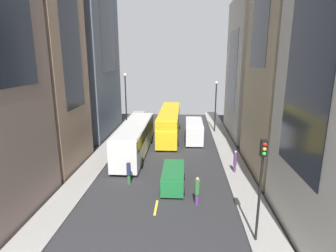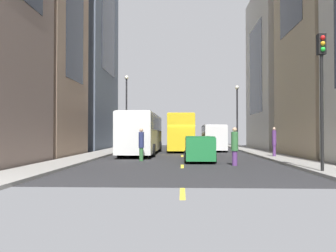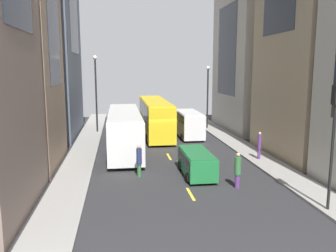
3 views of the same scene
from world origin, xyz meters
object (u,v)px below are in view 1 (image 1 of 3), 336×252
Objects in this scene: city_bus_white at (135,136)px; pedestrian_crossing_mid at (235,161)px; pedestrian_walking_far at (197,190)px; streetcar_yellow at (169,121)px; traffic_light_near_corner at (262,173)px; car_green_0 at (173,176)px; pedestrian_waiting_curb at (129,172)px; delivery_van_white at (194,130)px.

city_bus_white is 6.12× the size of pedestrian_crossing_mid.
pedestrian_crossing_mid reaches higher than pedestrian_walking_far.
pedestrian_walking_far is at bearing -151.06° from pedestrian_crossing_mid.
streetcar_yellow is at bearing 65.05° from city_bus_white.
pedestrian_walking_far is at bearing 128.83° from traffic_light_near_corner.
car_green_0 is 2.09× the size of pedestrian_waiting_curb.
delivery_van_white reaches higher than pedestrian_walking_far.
pedestrian_crossing_mid is 0.34× the size of traffic_light_near_corner.
traffic_light_near_corner is (9.48, -14.29, 2.28)m from city_bus_white.
traffic_light_near_corner is (3.19, -3.96, 3.18)m from pedestrian_walking_far.
delivery_van_white is 15.40m from pedestrian_walking_far.
pedestrian_walking_far is at bearing -90.88° from delivery_van_white.
delivery_van_white is 2.86× the size of pedestrian_crossing_mid.
delivery_van_white is (3.21, -2.08, -0.61)m from streetcar_yellow.
car_green_0 is 3.24m from pedestrian_walking_far.
pedestrian_crossing_mid is at bearing 28.30° from car_green_0.
car_green_0 is 0.74× the size of traffic_light_near_corner.
city_bus_white is 2.14× the size of delivery_van_white.
city_bus_white is at bearing -114.95° from streetcar_yellow.
pedestrian_waiting_curb is at bearing -114.74° from delivery_van_white.
pedestrian_waiting_curb is 9.52m from pedestrian_crossing_mid.
pedestrian_waiting_curb is (-5.75, -12.47, -0.39)m from delivery_van_white.
city_bus_white reaches higher than pedestrian_walking_far.
pedestrian_crossing_mid is at bearing -25.49° from city_bus_white.
car_green_0 is at bearing -115.16° from pedestrian_walking_far.
car_green_0 is 3.70m from pedestrian_waiting_curb.
streetcar_yellow is 2.98× the size of car_green_0.
pedestrian_waiting_curb is (0.78, -7.42, -0.89)m from city_bus_white.
car_green_0 is (1.16, -14.79, -1.18)m from streetcar_yellow.
pedestrian_waiting_curb is at bearing 168.21° from pedestrian_crossing_mid.
delivery_van_white is 13.74m from pedestrian_waiting_curb.
pedestrian_walking_far is at bearing -58.66° from city_bus_white.
pedestrian_crossing_mid is (3.62, 5.61, 0.14)m from pedestrian_walking_far.
city_bus_white is at bearing 126.32° from pedestrian_crossing_mid.
car_green_0 is 2.09× the size of pedestrian_walking_far.
streetcar_yellow reaches higher than pedestrian_waiting_curb.
city_bus_white is at bearing 123.55° from traffic_light_near_corner.
city_bus_white is 5.97× the size of pedestrian_waiting_curb.
streetcar_yellow is 6.24× the size of pedestrian_waiting_curb.
delivery_van_white is at bearing 80.90° from pedestrian_crossing_mid.
pedestrian_walking_far is 0.35× the size of traffic_light_near_corner.
pedestrian_waiting_curb is at bearing -99.88° from streetcar_yellow.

